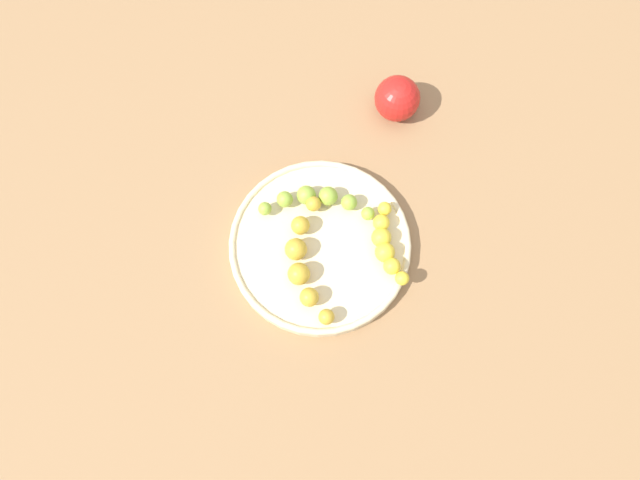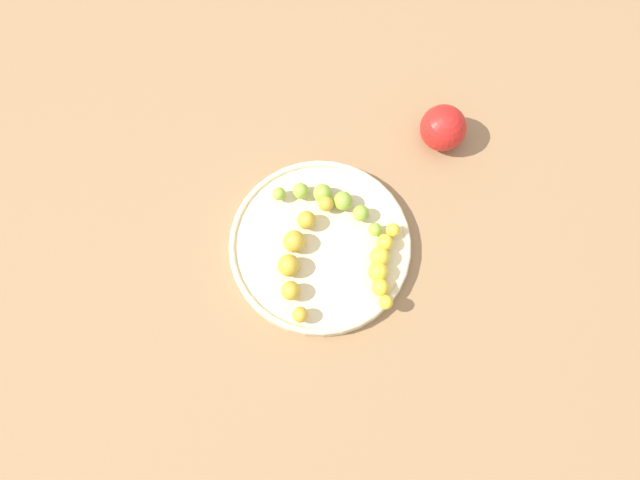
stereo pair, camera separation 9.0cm
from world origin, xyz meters
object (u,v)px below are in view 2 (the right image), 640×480
Objects in this scene: banana_yellow at (382,265)px; apple_red at (443,128)px; fruit_bowl at (320,245)px; banana_spotted at (298,255)px; banana_green at (331,201)px.

apple_red is (-0.23, 0.07, 0.00)m from banana_yellow.
apple_red reaches higher than fruit_bowl.
banana_spotted is (0.03, -0.03, 0.02)m from fruit_bowl.
fruit_bowl is 2.10× the size of banana_yellow.
banana_green is at bearing -46.06° from banana_yellow.
banana_green reaches higher than fruit_bowl.
apple_red reaches higher than banana_spotted.
banana_yellow is 0.24m from apple_red.
fruit_bowl is 0.10m from banana_yellow.
fruit_bowl is at bearing -173.13° from banana_green.
banana_green is 2.35× the size of apple_red.
banana_yellow is (0.02, 0.09, 0.02)m from fruit_bowl.
banana_yellow is at bearing 77.19° from fruit_bowl.
banana_yellow is 0.76× the size of banana_green.
banana_yellow is 1.79× the size of apple_red.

